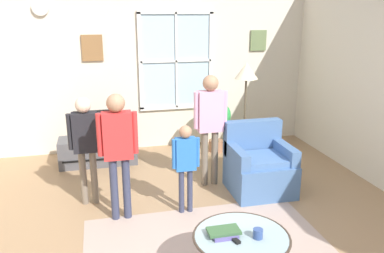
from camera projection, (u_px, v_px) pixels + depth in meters
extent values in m
cube|color=#9E7A56|center=(181.00, 244.00, 3.95)|extent=(6.18, 6.58, 0.02)
cube|color=beige|center=(142.00, 66.00, 6.41)|extent=(5.58, 0.12, 2.75)
cube|color=silver|center=(176.00, 61.00, 6.44)|extent=(1.17, 0.02, 1.54)
cube|color=white|center=(176.00, 12.00, 6.21)|extent=(1.23, 0.04, 0.06)
cube|color=white|center=(177.00, 107.00, 6.64)|extent=(1.23, 0.04, 0.06)
cube|color=white|center=(140.00, 62.00, 6.29)|extent=(0.06, 0.04, 1.54)
cube|color=white|center=(211.00, 60.00, 6.56)|extent=(0.06, 0.04, 1.54)
cube|color=white|center=(176.00, 61.00, 6.43)|extent=(0.03, 0.04, 1.54)
cube|color=white|center=(176.00, 61.00, 6.43)|extent=(1.17, 0.04, 0.03)
cube|color=olive|center=(92.00, 48.00, 6.07)|extent=(0.32, 0.03, 0.40)
cube|color=#667A4C|center=(258.00, 40.00, 6.67)|extent=(0.28, 0.03, 0.34)
cylinder|color=silver|center=(40.00, 7.00, 5.74)|extent=(0.24, 0.04, 0.24)
cube|color=#4C4C51|center=(98.00, 151.00, 5.96)|extent=(1.14, 0.43, 0.41)
cube|color=black|center=(99.00, 160.00, 5.77)|extent=(1.03, 0.02, 0.02)
cylinder|color=#4C4C4C|center=(97.00, 136.00, 5.90)|extent=(0.08, 0.08, 0.05)
cube|color=black|center=(96.00, 123.00, 5.84)|extent=(0.63, 0.05, 0.39)
cube|color=#1E4C33|center=(96.00, 124.00, 5.81)|extent=(0.59, 0.01, 0.35)
cube|color=#476B9E|center=(260.00, 176.00, 5.02)|extent=(0.76, 0.72, 0.42)
cube|color=#476B9E|center=(252.00, 137.00, 5.18)|extent=(0.76, 0.16, 0.45)
cube|color=#476B9E|center=(237.00, 156.00, 4.86)|extent=(0.12, 0.65, 0.20)
cube|color=#476B9E|center=(284.00, 151.00, 5.01)|extent=(0.12, 0.65, 0.20)
cube|color=#4D73AA|center=(262.00, 159.00, 4.91)|extent=(0.61, 0.50, 0.08)
cylinder|color=#99B2B7|center=(241.00, 237.00, 3.25)|extent=(0.79, 0.79, 0.02)
torus|color=#3F3328|center=(241.00, 237.00, 3.25)|extent=(0.82, 0.82, 0.02)
cylinder|color=#33281E|center=(206.00, 248.00, 3.48)|extent=(0.04, 0.04, 0.44)
cylinder|color=#33281E|center=(256.00, 241.00, 3.59)|extent=(0.04, 0.04, 0.44)
cube|color=#6256A0|center=(224.00, 233.00, 3.26)|extent=(0.20, 0.20, 0.03)
cube|color=#3A6139|center=(224.00, 231.00, 3.25)|extent=(0.27, 0.15, 0.02)
cylinder|color=#334C8C|center=(258.00, 234.00, 3.21)|extent=(0.08, 0.08, 0.08)
cube|color=black|center=(234.00, 239.00, 3.18)|extent=(0.08, 0.15, 0.02)
cylinder|color=#726656|center=(83.00, 178.00, 4.68)|extent=(0.08, 0.08, 0.66)
cylinder|color=#726656|center=(94.00, 177.00, 4.70)|extent=(0.08, 0.08, 0.66)
cube|color=black|center=(85.00, 132.00, 4.53)|extent=(0.29, 0.15, 0.47)
sphere|color=beige|center=(83.00, 105.00, 4.44)|extent=(0.18, 0.18, 0.18)
cylinder|color=black|center=(70.00, 132.00, 4.47)|extent=(0.06, 0.06, 0.42)
cylinder|color=black|center=(100.00, 130.00, 4.54)|extent=(0.06, 0.06, 0.42)
cylinder|color=#726656|center=(204.00, 158.00, 5.19)|extent=(0.09, 0.09, 0.74)
cylinder|color=#726656|center=(215.00, 157.00, 5.22)|extent=(0.09, 0.09, 0.74)
cube|color=#DB9EBC|center=(210.00, 111.00, 5.02)|extent=(0.32, 0.17, 0.53)
sphere|color=#A87A5B|center=(211.00, 83.00, 4.92)|extent=(0.20, 0.20, 0.20)
cylinder|color=#DB9EBC|center=(196.00, 110.00, 4.96)|extent=(0.07, 0.07, 0.47)
cylinder|color=#DB9EBC|center=(225.00, 109.00, 5.04)|extent=(0.07, 0.07, 0.47)
cylinder|color=#333851|center=(181.00, 191.00, 4.49)|extent=(0.06, 0.06, 0.53)
cylinder|color=#333851|center=(190.00, 190.00, 4.51)|extent=(0.06, 0.06, 0.53)
cube|color=blue|center=(185.00, 154.00, 4.37)|extent=(0.23, 0.12, 0.37)
sphere|color=#A87A5B|center=(185.00, 132.00, 4.30)|extent=(0.14, 0.14, 0.14)
cylinder|color=blue|center=(174.00, 154.00, 4.32)|extent=(0.05, 0.05, 0.34)
cylinder|color=blue|center=(198.00, 152.00, 4.38)|extent=(0.05, 0.05, 0.34)
cylinder|color=#333851|center=(114.00, 189.00, 4.32)|extent=(0.09, 0.09, 0.72)
cylinder|color=#333851|center=(127.00, 188.00, 4.35)|extent=(0.09, 0.09, 0.72)
cube|color=red|center=(117.00, 135.00, 4.16)|extent=(0.31, 0.16, 0.51)
sphere|color=#A87A5B|center=(116.00, 103.00, 4.06)|extent=(0.19, 0.19, 0.19)
cylinder|color=red|center=(100.00, 135.00, 4.09)|extent=(0.06, 0.06, 0.46)
cylinder|color=red|center=(135.00, 133.00, 4.18)|extent=(0.06, 0.06, 0.46)
cylinder|color=#9E6B4C|center=(216.00, 146.00, 6.51)|extent=(0.23, 0.23, 0.19)
cylinder|color=#4C7238|center=(216.00, 135.00, 6.46)|extent=(0.02, 0.02, 0.19)
sphere|color=green|center=(216.00, 115.00, 6.37)|extent=(0.47, 0.47, 0.47)
cylinder|color=black|center=(243.00, 169.00, 5.76)|extent=(0.26, 0.26, 0.03)
cylinder|color=brown|center=(244.00, 126.00, 5.58)|extent=(0.03, 0.03, 1.35)
cone|color=beige|center=(246.00, 71.00, 5.36)|extent=(0.32, 0.32, 0.22)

